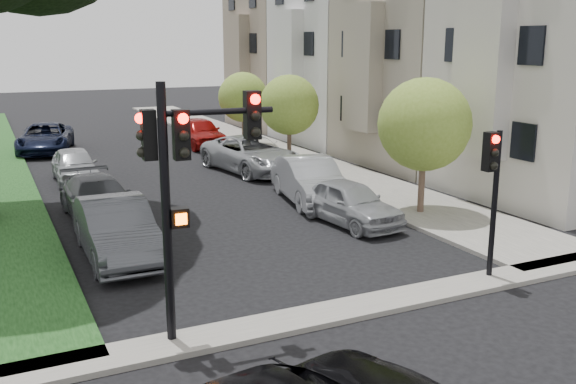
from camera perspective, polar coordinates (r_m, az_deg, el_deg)
name	(u,v)px	position (r m, az deg, el deg)	size (l,w,h in m)	color
ground	(404,352)	(12.48, 10.27, -13.83)	(140.00, 140.00, 0.00)	black
sidewalk_right	(250,143)	(35.98, -3.39, 4.33)	(3.50, 44.00, 0.12)	slate
sidewalk_cross	(349,310)	(13.95, 5.42, -10.36)	(60.00, 1.00, 0.12)	slate
house_a	(569,3)	(25.55, 23.73, 15.10)	(7.70, 7.55, 15.97)	beige
house_b	(435,12)	(31.03, 12.91, 15.35)	(7.70, 7.55, 15.97)	gray
house_c	(350,17)	(37.22, 5.51, 15.21)	(7.70, 7.55, 15.97)	silver
house_d	(291,21)	(43.82, 0.28, 14.97)	(7.70, 7.55, 15.97)	slate
small_tree_a	(424,125)	(21.22, 12.03, 5.88)	(3.02, 3.02, 4.53)	brown
small_tree_b	(289,105)	(29.80, 0.11, 7.74)	(2.77, 2.77, 4.16)	brown
small_tree_c	(243,97)	(35.05, -4.01, 8.40)	(2.69, 2.69, 4.03)	brown
traffic_signal_main	(185,166)	(11.82, -9.16, 2.27)	(2.42, 0.63, 4.96)	black
traffic_signal_secondary	(492,178)	(15.67, 17.72, 1.22)	(0.46, 0.37, 3.64)	black
car_parked_0	(350,202)	(20.23, 5.49, -0.93)	(1.64, 4.08, 1.39)	#999BA0
car_parked_1	(310,180)	(22.88, 1.96, 1.06)	(1.69, 4.85, 1.60)	#999BA0
car_parked_2	(252,154)	(28.28, -3.23, 3.37)	(2.60, 5.63, 1.57)	#999BA0
car_parked_3	(200,132)	(35.35, -7.84, 5.29)	(1.89, 4.70, 1.60)	maroon
car_parked_5	(117,229)	(17.54, -14.99, -3.23)	(1.67, 4.80, 1.58)	#3F4247
car_parked_6	(98,199)	(21.56, -16.49, -0.57)	(1.92, 4.71, 1.37)	#3F4247
car_parked_7	(75,165)	(27.61, -18.43, 2.28)	(1.64, 4.09, 1.39)	#999BA0
car_parked_8	(45,138)	(35.58, -20.76, 4.52)	(2.49, 5.39, 1.50)	black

